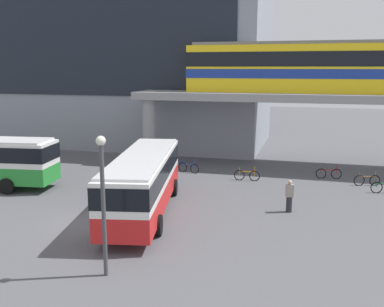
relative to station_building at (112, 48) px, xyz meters
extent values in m
plane|color=#515156|center=(10.06, -14.09, -9.68)|extent=(120.00, 120.00, 0.00)
cube|color=gray|center=(0.00, 0.03, 0.00)|extent=(31.77, 13.55, 19.35)
cube|color=black|center=(0.00, -6.80, 0.96)|extent=(28.59, 0.10, 10.83)
cube|color=gray|center=(22.38, -7.82, -4.18)|extent=(31.51, 5.93, 0.60)
cylinder|color=gray|center=(7.82, -9.99, -7.08)|extent=(1.10, 1.10, 5.20)
cylinder|color=gray|center=(7.82, -5.65, -7.08)|extent=(1.10, 1.10, 5.20)
cube|color=yellow|center=(21.69, -7.82, -2.08)|extent=(21.94, 2.90, 3.60)
cube|color=navy|center=(21.69, -7.82, -2.44)|extent=(22.00, 2.96, 0.70)
cube|color=black|center=(21.69, -7.82, -1.36)|extent=(22.00, 2.96, 1.10)
cube|color=slate|center=(21.69, -7.82, -0.16)|extent=(21.06, 2.61, 0.24)
cube|color=red|center=(12.00, -22.01, -8.63)|extent=(4.56, 11.28, 1.10)
cube|color=white|center=(12.00, -22.01, -7.33)|extent=(4.56, 11.28, 1.50)
cube|color=black|center=(12.00, -22.01, -7.25)|extent=(4.61, 11.32, 0.96)
cube|color=silver|center=(12.00, -22.01, -6.52)|extent=(4.33, 10.71, 0.12)
cylinder|color=black|center=(10.10, -18.80, -9.18)|extent=(0.47, 1.04, 1.00)
cylinder|color=black|center=(12.56, -18.32, -9.18)|extent=(0.47, 1.04, 1.00)
cylinder|color=black|center=(11.37, -25.28, -9.18)|extent=(0.47, 1.04, 1.00)
cylinder|color=black|center=(13.82, -24.80, -9.18)|extent=(0.47, 1.04, 1.00)
cylinder|color=black|center=(2.46, -20.81, -9.18)|extent=(1.03, 0.41, 1.00)
cylinder|color=black|center=(2.14, -18.33, -9.18)|extent=(1.03, 0.41, 1.00)
torus|color=black|center=(22.32, -11.43, -9.34)|extent=(0.74, 0.16, 0.74)
torus|color=black|center=(21.28, -11.57, -9.34)|extent=(0.74, 0.16, 0.74)
cylinder|color=#B21E1E|center=(21.80, -11.50, -9.06)|extent=(1.05, 0.19, 0.05)
cylinder|color=#B21E1E|center=(21.28, -11.57, -9.04)|extent=(0.04, 0.04, 0.55)
cylinder|color=#B21E1E|center=(22.32, -11.43, -8.99)|extent=(0.04, 0.04, 0.65)
torus|color=black|center=(24.58, -14.51, -9.34)|extent=(0.74, 0.18, 0.74)
cylinder|color=#1E7F33|center=(24.58, -14.51, -9.04)|extent=(0.04, 0.04, 0.55)
torus|color=black|center=(16.83, -13.53, -9.34)|extent=(0.74, 0.11, 0.74)
torus|color=black|center=(15.79, -13.60, -9.34)|extent=(0.74, 0.11, 0.74)
cylinder|color=orange|center=(16.31, -13.56, -9.06)|extent=(1.05, 0.11, 0.05)
cylinder|color=orange|center=(15.79, -13.60, -9.04)|extent=(0.04, 0.04, 0.55)
cylinder|color=orange|center=(16.83, -13.53, -8.99)|extent=(0.04, 0.04, 0.65)
torus|color=black|center=(12.28, -12.48, -9.34)|extent=(0.73, 0.26, 0.74)
torus|color=black|center=(11.27, -12.20, -9.34)|extent=(0.73, 0.26, 0.74)
cylinder|color=#1E3FA5|center=(11.77, -12.34, -9.06)|extent=(1.02, 0.33, 0.05)
cylinder|color=#1E3FA5|center=(11.27, -12.20, -9.04)|extent=(0.04, 0.04, 0.55)
cylinder|color=#1E3FA5|center=(12.28, -12.48, -8.99)|extent=(0.04, 0.04, 0.65)
torus|color=black|center=(24.70, -12.66, -9.34)|extent=(0.73, 0.27, 0.74)
torus|color=black|center=(23.69, -12.95, -9.34)|extent=(0.73, 0.27, 0.74)
cylinder|color=#996626|center=(24.20, -12.81, -9.06)|extent=(1.02, 0.34, 0.05)
cylinder|color=#996626|center=(23.69, -12.95, -9.04)|extent=(0.04, 0.04, 0.55)
cylinder|color=#996626|center=(24.70, -12.66, -8.99)|extent=(0.04, 0.04, 0.65)
cylinder|color=#26262D|center=(19.50, -19.72, -9.25)|extent=(0.32, 0.32, 0.86)
cube|color=gray|center=(19.50, -19.72, -8.47)|extent=(0.45, 0.35, 0.68)
sphere|color=tan|center=(19.50, -19.72, -8.01)|extent=(0.23, 0.23, 0.23)
cylinder|color=#3F3F44|center=(13.25, -29.13, -7.17)|extent=(0.16, 0.16, 5.01)
sphere|color=silver|center=(13.25, -29.13, -4.52)|extent=(0.36, 0.36, 0.36)
camera|label=1|loc=(20.46, -43.20, -1.95)|focal=41.28mm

